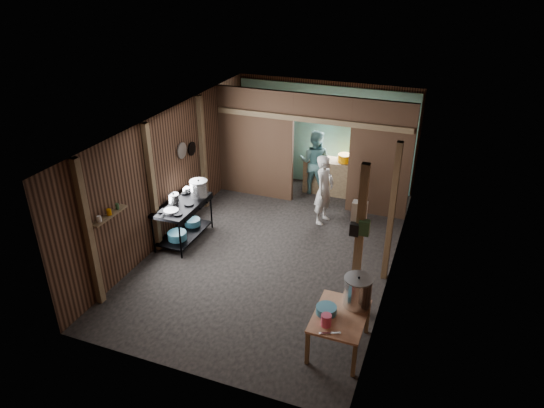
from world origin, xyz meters
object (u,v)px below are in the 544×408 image
at_px(pink_bucket, 326,320).
at_px(cook, 324,190).
at_px(stock_pot, 358,292).
at_px(gas_range, 183,222).
at_px(prep_table, 339,331).
at_px(stove_pot_large, 199,189).
at_px(yellow_tub, 345,158).

distance_m(pink_bucket, cook, 4.14).
bearing_deg(stock_pot, gas_range, 157.37).
xyz_separation_m(prep_table, stock_pot, (0.17, 0.32, 0.53)).
distance_m(stock_pot, pink_bucket, 0.69).
xyz_separation_m(stock_pot, cook, (-1.43, 3.38, -0.07)).
bearing_deg(stove_pot_large, cook, 30.36).
xyz_separation_m(pink_bucket, yellow_tub, (-1.05, 5.48, 0.25)).
height_order(stove_pot_large, pink_bucket, stove_pot_large).
bearing_deg(stock_pot, stove_pot_large, 151.18).
bearing_deg(stock_pot, cook, 113.00).
bearing_deg(stock_pot, pink_bucket, -116.84).
bearing_deg(gas_range, prep_table, -27.56).
distance_m(yellow_tub, cook, 1.52).
bearing_deg(cook, stove_pot_large, 131.61).
bearing_deg(prep_table, stock_pot, 61.72).
bearing_deg(yellow_tub, gas_range, -127.77).
relative_size(pink_bucket, cook, 0.12).
height_order(gas_range, pink_bucket, gas_range).
xyz_separation_m(prep_table, stove_pot_large, (-3.54, 2.36, 0.69)).
relative_size(stock_pot, pink_bucket, 2.77).
distance_m(stock_pot, cook, 3.67).
bearing_deg(gas_range, pink_bucket, -31.83).
bearing_deg(yellow_tub, cook, -93.10).
bearing_deg(cook, gas_range, 136.94).
height_order(stove_pot_large, yellow_tub, stove_pot_large).
distance_m(prep_table, pink_bucket, 0.50).
bearing_deg(pink_bucket, yellow_tub, 100.81).
xyz_separation_m(stock_pot, yellow_tub, (-1.35, 4.88, 0.11)).
bearing_deg(cook, pink_bucket, -152.91).
xyz_separation_m(stove_pot_large, stock_pot, (3.71, -2.04, -0.16)).
relative_size(prep_table, pink_bucket, 5.70).
distance_m(prep_table, cook, 3.93).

